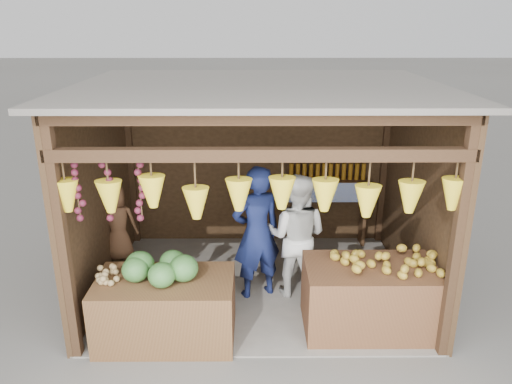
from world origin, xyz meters
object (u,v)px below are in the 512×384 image
counter_right (370,298)px  woman_standing (297,236)px  man_standing (257,233)px  counter_left (166,309)px  vendor_seated (118,223)px

counter_right → woman_standing: size_ratio=0.91×
counter_right → man_standing: 1.55m
counter_left → vendor_seated: (-0.83, 1.36, 0.45)m
counter_left → woman_standing: woman_standing is taller
counter_right → vendor_seated: bearing=159.1°
counter_left → counter_right: 2.29m
counter_left → woman_standing: size_ratio=0.92×
counter_right → vendor_seated: size_ratio=1.45×
counter_right → vendor_seated: vendor_seated is taller
counter_right → vendor_seated: 3.36m
counter_right → woman_standing: (-0.78, 0.78, 0.42)m
counter_right → man_standing: bearing=150.0°
counter_right → man_standing: (-1.28, 0.74, 0.47)m
man_standing → woman_standing: size_ratio=1.07×
counter_right → woman_standing: woman_standing is taller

